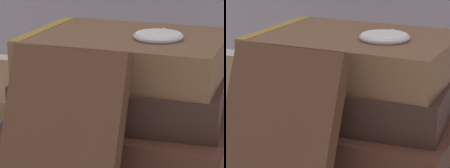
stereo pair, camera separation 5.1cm
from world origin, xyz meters
TOP-DOWN VIEW (x-y plane):
  - book_flat_bottom at (-0.02, 0.04)m, footprint 0.23×0.18m
  - book_flat_middle at (-0.03, 0.05)m, footprint 0.22×0.17m
  - book_flat_top at (-0.03, 0.05)m, footprint 0.20×0.15m
  - book_leaning_front at (-0.04, -0.08)m, footprint 0.11×0.07m
  - pocket_watch at (0.02, 0.04)m, footprint 0.05×0.05m
  - reading_glasses at (-0.07, 0.22)m, footprint 0.10×0.06m

SIDE VIEW (x-z plane):
  - reading_glasses at x=-0.07m, z-range 0.00..0.00m
  - book_flat_bottom at x=-0.02m, z-range 0.00..0.05m
  - book_leaning_front at x=-0.04m, z-range 0.00..0.13m
  - book_flat_middle at x=-0.03m, z-range 0.05..0.09m
  - book_flat_top at x=-0.03m, z-range 0.09..0.13m
  - pocket_watch at x=0.02m, z-range 0.13..0.14m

